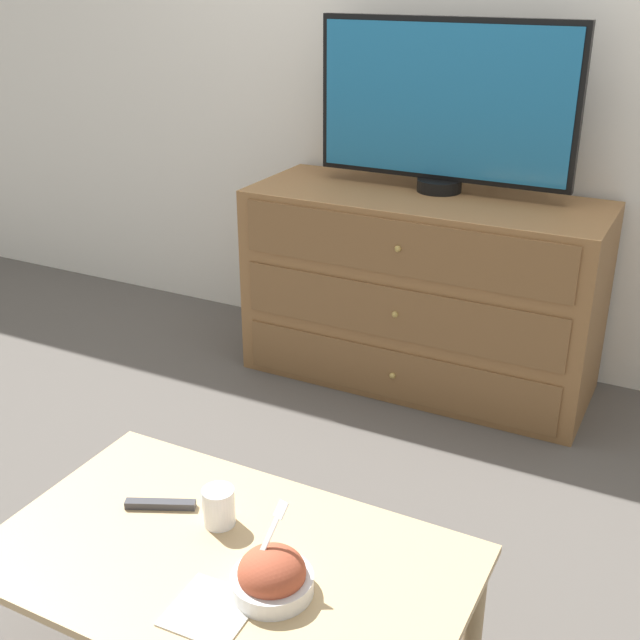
# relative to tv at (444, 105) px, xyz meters

# --- Properties ---
(ground_plane) EXTENTS (12.00, 12.00, 0.00)m
(ground_plane) POSITION_rel_tv_xyz_m (-0.01, 0.19, -1.09)
(ground_plane) COLOR #56514C
(wall_back) EXTENTS (12.00, 0.05, 2.60)m
(wall_back) POSITION_rel_tv_xyz_m (-0.01, 0.22, 0.21)
(wall_back) COLOR white
(wall_back) RESTS_ON ground_plane
(dresser) EXTENTS (1.36, 0.54, 0.76)m
(dresser) POSITION_rel_tv_xyz_m (-0.02, -0.10, -0.70)
(dresser) COLOR olive
(dresser) RESTS_ON ground_plane
(tv) EXTENTS (0.99, 0.17, 0.63)m
(tv) POSITION_rel_tv_xyz_m (0.00, 0.00, 0.00)
(tv) COLOR black
(tv) RESTS_ON dresser
(coffee_table) EXTENTS (1.04, 0.62, 0.38)m
(coffee_table) POSITION_rel_tv_xyz_m (0.16, -1.76, -0.75)
(coffee_table) COLOR tan
(coffee_table) RESTS_ON ground_plane
(takeout_bowl) EXTENTS (0.17, 0.17, 0.18)m
(takeout_bowl) POSITION_rel_tv_xyz_m (0.30, -1.81, -0.66)
(takeout_bowl) COLOR silver
(takeout_bowl) RESTS_ON coffee_table
(drink_cup) EXTENTS (0.07, 0.07, 0.09)m
(drink_cup) POSITION_rel_tv_xyz_m (0.09, -1.67, -0.66)
(drink_cup) COLOR beige
(drink_cup) RESTS_ON coffee_table
(napkin) EXTENTS (0.16, 0.16, 0.00)m
(napkin) POSITION_rel_tv_xyz_m (0.22, -1.91, -0.70)
(napkin) COLOR silver
(napkin) RESTS_ON coffee_table
(remote_control) EXTENTS (0.16, 0.09, 0.02)m
(remote_control) POSITION_rel_tv_xyz_m (-0.07, -1.69, -0.69)
(remote_control) COLOR #38383D
(remote_control) RESTS_ON coffee_table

